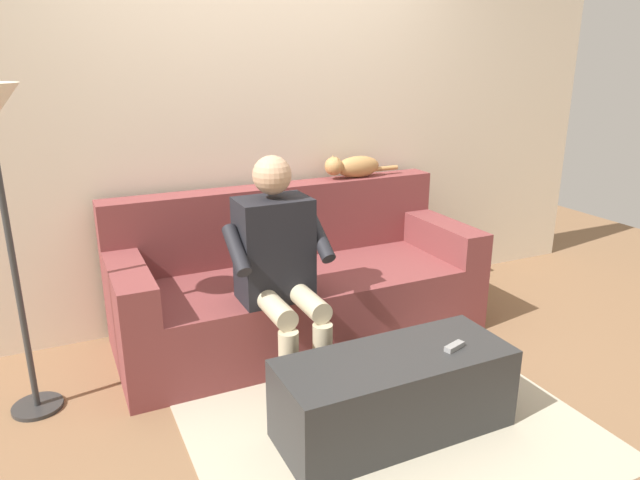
% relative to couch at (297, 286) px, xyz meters
% --- Properties ---
extents(ground_plane, '(8.00, 8.00, 0.00)m').
position_rel_couch_xyz_m(ground_plane, '(0.00, 0.75, -0.31)').
color(ground_plane, '#846042').
extents(back_wall, '(5.25, 0.06, 2.42)m').
position_rel_couch_xyz_m(back_wall, '(0.00, -0.47, 0.90)').
color(back_wall, beige).
rests_on(back_wall, ground).
extents(couch, '(2.18, 0.86, 0.89)m').
position_rel_couch_xyz_m(couch, '(0.00, 0.00, 0.00)').
color(couch, brown).
rests_on(couch, ground).
extents(coffee_table, '(1.08, 0.43, 0.39)m').
position_rel_couch_xyz_m(coffee_table, '(0.00, 1.12, -0.11)').
color(coffee_table, '#2D2D2D').
rests_on(coffee_table, ground).
extents(person_solo_seated, '(0.53, 0.58, 1.20)m').
position_rel_couch_xyz_m(person_solo_seated, '(0.28, 0.43, 0.36)').
color(person_solo_seated, black).
rests_on(person_solo_seated, ground).
extents(cat_on_backrest, '(0.55, 0.12, 0.16)m').
position_rel_couch_xyz_m(cat_on_backrest, '(-0.53, -0.28, 0.66)').
color(cat_on_backrest, '#B7844C').
rests_on(cat_on_backrest, couch).
extents(remote_gray, '(0.12, 0.07, 0.02)m').
position_rel_couch_xyz_m(remote_gray, '(-0.27, 1.19, 0.09)').
color(remote_gray, gray).
rests_on(remote_gray, coffee_table).
extents(floor_rug, '(1.80, 1.68, 0.01)m').
position_rel_couch_xyz_m(floor_rug, '(0.00, 1.00, -0.31)').
color(floor_rug, '#B7AD93').
rests_on(floor_rug, ground).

